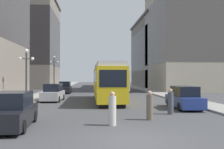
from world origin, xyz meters
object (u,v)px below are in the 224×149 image
(pedestrian_crossing_far, at_px, (112,110))
(pedestrian_crossing_near, at_px, (171,102))
(parked_car_left_mid, at_px, (12,111))
(transit_bus, at_px, (118,80))
(streetcar, at_px, (107,81))
(lamp_post_left_near, at_px, (26,67))
(parked_car_left_near, at_px, (53,93))
(parked_car_right_far, at_px, (184,98))
(lamp_post_left_far, at_px, (54,68))
(parked_car_left_far, at_px, (65,88))
(pedestrian_on_sidewalk, at_px, (150,106))

(pedestrian_crossing_far, bearing_deg, pedestrian_crossing_near, -32.64)
(parked_car_left_mid, relative_size, pedestrian_crossing_near, 2.79)
(transit_bus, xyz_separation_m, pedestrian_crossing_near, (0.75, -26.09, -1.13))
(streetcar, relative_size, transit_bus, 1.11)
(transit_bus, bearing_deg, pedestrian_crossing_far, -95.73)
(pedestrian_crossing_near, relative_size, pedestrian_crossing_far, 0.98)
(parked_car_left_mid, bearing_deg, streetcar, 63.15)
(pedestrian_crossing_near, bearing_deg, lamp_post_left_near, -15.66)
(parked_car_left_near, bearing_deg, transit_bus, 64.41)
(parked_car_right_far, distance_m, lamp_post_left_far, 25.15)
(parked_car_left_far, distance_m, pedestrian_crossing_far, 26.42)
(parked_car_left_near, height_order, pedestrian_on_sidewalk, parked_car_left_near)
(pedestrian_on_sidewalk, bearing_deg, parked_car_left_near, -157.34)
(transit_bus, xyz_separation_m, parked_car_left_near, (-8.74, -16.02, -1.10))
(pedestrian_crossing_near, bearing_deg, transit_bus, -73.94)
(transit_bus, relative_size, pedestrian_on_sidewalk, 6.52)
(lamp_post_left_near, bearing_deg, pedestrian_crossing_near, -30.07)
(transit_bus, bearing_deg, parked_car_left_near, -117.44)
(streetcar, bearing_deg, parked_car_right_far, -48.05)
(parked_car_left_mid, bearing_deg, transit_bus, 70.68)
(pedestrian_crossing_far, height_order, lamp_post_left_near, lamp_post_left_near)
(pedestrian_on_sidewalk, bearing_deg, parked_car_right_far, 131.82)
(parked_car_left_near, distance_m, pedestrian_crossing_near, 13.84)
(pedestrian_on_sidewalk, relative_size, lamp_post_left_near, 0.35)
(streetcar, xyz_separation_m, lamp_post_left_far, (-7.62, 14.67, 1.79))
(transit_bus, xyz_separation_m, parked_car_left_mid, (-8.74, -29.80, -1.10))
(transit_bus, relative_size, parked_car_right_far, 2.32)
(pedestrian_crossing_near, bearing_deg, parked_car_right_far, -111.42)
(pedestrian_on_sidewalk, xyz_separation_m, lamp_post_left_far, (-9.42, 25.98, 3.08))
(pedestrian_crossing_far, bearing_deg, transit_bus, 10.95)
(parked_car_left_mid, relative_size, lamp_post_left_near, 0.99)
(parked_car_right_far, height_order, pedestrian_crossing_far, parked_car_right_far)
(parked_car_left_far, height_order, pedestrian_crossing_near, parked_car_left_far)
(parked_car_right_far, height_order, parked_car_left_far, same)
(parked_car_left_mid, relative_size, lamp_post_left_far, 0.86)
(parked_car_left_mid, height_order, lamp_post_left_far, lamp_post_left_far)
(parked_car_left_near, distance_m, pedestrian_on_sidewalk, 14.31)
(pedestrian_crossing_far, xyz_separation_m, pedestrian_on_sidewalk, (2.38, 1.48, -0.03))
(streetcar, height_order, parked_car_left_far, streetcar)
(parked_car_left_far, height_order, lamp_post_left_far, lamp_post_left_far)
(streetcar, relative_size, parked_car_left_far, 2.63)
(streetcar, bearing_deg, pedestrian_on_sidewalk, -81.36)
(lamp_post_left_near, bearing_deg, parked_car_left_mid, -79.56)
(parked_car_left_near, bearing_deg, pedestrian_on_sidewalk, -55.27)
(transit_bus, distance_m, parked_car_left_near, 18.28)
(pedestrian_crossing_near, height_order, lamp_post_left_far, lamp_post_left_far)
(streetcar, xyz_separation_m, parked_car_left_mid, (-5.72, -12.91, -1.26))
(lamp_post_left_far, bearing_deg, lamp_post_left_near, -90.00)
(pedestrian_crossing_near, height_order, lamp_post_left_near, lamp_post_left_near)
(parked_car_left_near, bearing_deg, parked_car_right_far, -29.10)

